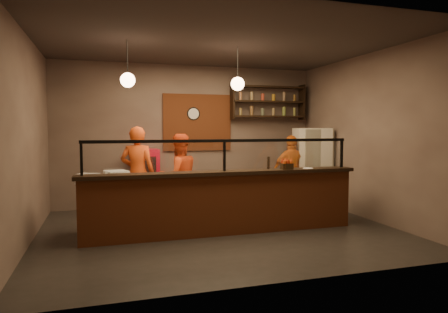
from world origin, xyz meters
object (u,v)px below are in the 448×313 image
object	(u,v)px
cook_right	(292,172)
pepper_mill	(268,163)
pizza_dough	(199,178)
condiment_caddy	(287,166)
fridge	(311,167)
cook_mid	(179,177)
red_cooler	(146,179)
cook_left	(138,174)
wall_clock	(193,114)

from	to	relation	value
cook_right	pepper_mill	world-z (taller)	cook_right
pizza_dough	pepper_mill	xyz separation A→B (m)	(1.15, -0.37, 0.26)
condiment_caddy	fridge	bearing A→B (deg)	50.37
cook_mid	red_cooler	world-z (taller)	cook_mid
cook_left	cook_right	distance (m)	3.34
cook_right	cook_mid	bearing A→B (deg)	11.52
cook_mid	pizza_dough	size ratio (longest dim) A/B	3.21
wall_clock	cook_right	bearing A→B (deg)	-30.41
cook_mid	pizza_dough	world-z (taller)	cook_mid
wall_clock	cook_mid	xyz separation A→B (m)	(-0.63, -1.53, -1.27)
cook_right	pepper_mill	xyz separation A→B (m)	(-1.23, -1.54, 0.36)
cook_left	cook_mid	distance (m)	0.79
wall_clock	cook_right	size ratio (longest dim) A/B	0.19
cook_mid	cook_right	xyz separation A→B (m)	(2.58, 0.38, -0.02)
cook_mid	fridge	xyz separation A→B (m)	(3.13, 0.51, 0.05)
cook_right	red_cooler	distance (m)	3.20
cook_right	pepper_mill	bearing A→B (deg)	54.45
condiment_caddy	pizza_dough	bearing A→B (deg)	160.55
cook_right	condiment_caddy	world-z (taller)	cook_right
fridge	red_cooler	distance (m)	3.71
wall_clock	cook_right	world-z (taller)	wall_clock
cook_right	wall_clock	bearing A→B (deg)	-27.31
cook_right	fridge	distance (m)	0.57
wall_clock	pepper_mill	size ratio (longest dim) A/B	1.39
wall_clock	condiment_caddy	world-z (taller)	wall_clock
cook_left	pizza_dough	size ratio (longest dim) A/B	3.48
wall_clock	fridge	world-z (taller)	wall_clock
cook_left	condiment_caddy	world-z (taller)	cook_left
fridge	pizza_dough	distance (m)	3.20
condiment_caddy	cook_right	bearing A→B (deg)	60.52
cook_right	fridge	size ratio (longest dim) A/B	0.91
wall_clock	pepper_mill	distance (m)	2.93
cook_left	condiment_caddy	xyz separation A→B (m)	(2.39, -1.50, 0.21)
fridge	pepper_mill	bearing A→B (deg)	-123.55
cook_left	red_cooler	distance (m)	1.07
cook_mid	fridge	world-z (taller)	fridge
red_cooler	pizza_dough	size ratio (longest dim) A/B	2.54
pepper_mill	cook_left	bearing A→B (deg)	147.09
wall_clock	cook_mid	world-z (taller)	wall_clock
wall_clock	red_cooler	xyz separation A→B (m)	(-1.14, -0.31, -1.44)
fridge	pepper_mill	xyz separation A→B (m)	(-1.78, -1.67, 0.28)
cook_left	pizza_dough	bearing A→B (deg)	154.10
cook_left	pepper_mill	bearing A→B (deg)	167.22
cook_right	condiment_caddy	bearing A→B (deg)	63.63
cook_mid	pizza_dough	xyz separation A→B (m)	(0.20, -0.79, 0.08)
fridge	red_cooler	xyz separation A→B (m)	(-3.64, 0.70, -0.23)
pizza_dough	red_cooler	bearing A→B (deg)	109.46
cook_left	pepper_mill	distance (m)	2.52
fridge	wall_clock	bearing A→B (deg)	171.23
fridge	condiment_caddy	xyz separation A→B (m)	(-1.50, -1.81, 0.23)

